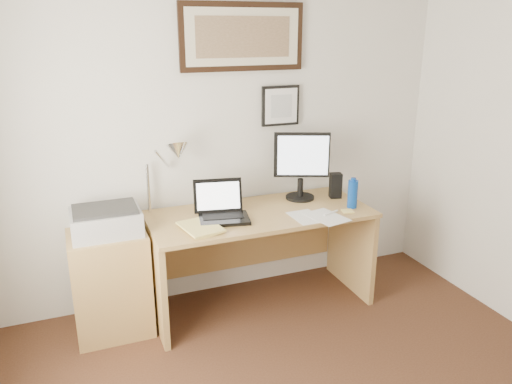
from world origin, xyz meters
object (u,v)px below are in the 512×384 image
side_cabinet (111,283)px  laptop (222,210)px  book (185,231)px  water_bottle (353,194)px  lcd_monitor (302,163)px  printer (106,221)px  desk (256,238)px

side_cabinet → laptop: 0.90m
side_cabinet → book: book is taller
side_cabinet → water_bottle: water_bottle is taller
lcd_monitor → printer: (-1.46, -0.11, -0.22)m
book → desk: size_ratio=0.19×
water_bottle → desk: (-0.67, 0.24, -0.34)m
desk → laptop: laptop is taller
book → desk: bearing=23.3°
side_cabinet → desk: size_ratio=0.46×
laptop → printer: laptop is taller
desk → lcd_monitor: lcd_monitor is taller
water_bottle → book: bearing=-179.1°
lcd_monitor → water_bottle: bearing=-49.6°
water_bottle → desk: bearing=160.4°
book → lcd_monitor: 1.09m
side_cabinet → lcd_monitor: size_ratio=1.40×
side_cabinet → printer: printer is taller
book → laptop: 0.34m
laptop → printer: 0.77m
side_cabinet → water_bottle: (1.74, -0.20, 0.49)m
water_bottle → lcd_monitor: bearing=130.4°
book → side_cabinet: bearing=155.0°
book → desk: (0.60, 0.26, -0.25)m
printer → desk: bearing=1.8°
laptop → printer: size_ratio=0.86×
laptop → book: bearing=-152.2°
side_cabinet → laptop: bearing=-4.6°
side_cabinet → water_bottle: size_ratio=3.53×
desk → printer: bearing=-178.2°
printer → lcd_monitor: bearing=4.3°
water_bottle → printer: (-1.73, 0.20, -0.04)m
water_bottle → book: (-1.26, -0.02, -0.09)m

